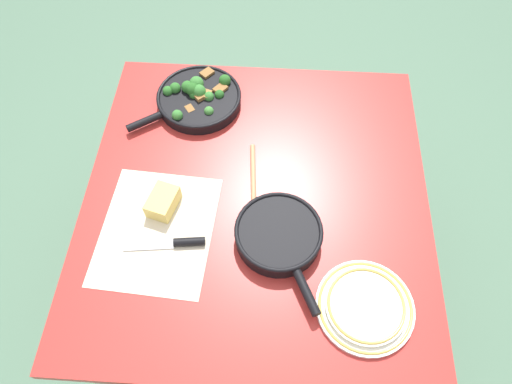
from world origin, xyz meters
name	(u,v)px	position (x,y,z in m)	size (l,w,h in m)	color
ground_plane	(256,285)	(0.00, 0.00, 0.00)	(14.00, 14.00, 0.00)	#51755B
dining_table_red	(256,210)	(0.00, 0.00, 0.66)	(1.06, 1.00, 0.74)	#B72D28
skillet_broccoli	(198,97)	(0.35, 0.21, 0.77)	(0.29, 0.35, 0.08)	black
skillet_eggs	(279,235)	(-0.14, -0.07, 0.77)	(0.34, 0.24, 0.05)	black
wooden_spoon	(254,204)	(-0.03, 0.00, 0.75)	(0.34, 0.06, 0.02)	tan
parchment_sheet	(157,230)	(-0.13, 0.27, 0.74)	(0.39, 0.33, 0.00)	beige
grater_knife	(176,243)	(-0.17, 0.21, 0.75)	(0.05, 0.22, 0.02)	silver
cheese_block	(163,202)	(-0.05, 0.26, 0.77)	(0.11, 0.09, 0.05)	#E0C15B
dinner_plate_stack	(365,306)	(-0.31, -0.29, 0.75)	(0.25, 0.25, 0.03)	silver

